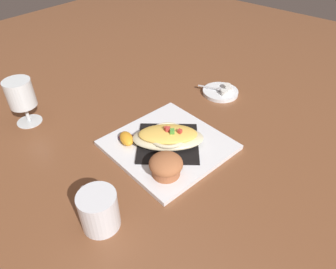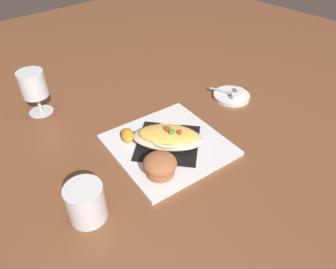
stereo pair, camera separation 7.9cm
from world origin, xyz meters
The scene contains 13 objects.
ground_plane centered at (0.00, 0.00, 0.00)m, with size 2.60×2.60×0.00m, color brown.
square_plate centered at (0.00, 0.00, 0.01)m, with size 0.28×0.28×0.01m, color white.
folded_napkin centered at (0.00, 0.00, 0.01)m, with size 0.16×0.16×0.00m, color black.
gratin_dish centered at (0.00, 0.00, 0.04)m, with size 0.20×0.20×0.05m.
muffin centered at (0.07, -0.09, 0.04)m, with size 0.08×0.08×0.05m.
orange_garnish centered at (-0.09, -0.07, 0.02)m, with size 0.07×0.06×0.03m.
coffee_mug centered at (0.05, -0.27, 0.04)m, with size 0.11×0.08×0.09m.
stemmed_glass centered at (-0.38, -0.18, 0.09)m, with size 0.07×0.07×0.14m.
creamer_saucer centered at (-0.04, 0.32, 0.01)m, with size 0.12×0.12×0.01m, color white.
spoon centered at (-0.05, 0.31, 0.02)m, with size 0.09×0.04×0.01m.
creamer_cup_0 centered at (-0.02, 0.30, 0.02)m, with size 0.02×0.02×0.02m, color white.
creamer_cup_1 centered at (-0.02, 0.33, 0.02)m, with size 0.02×0.02×0.02m, color white.
creamer_cup_2 centered at (-0.03, 0.34, 0.02)m, with size 0.02×0.02×0.02m, color white.
Camera 1 is at (0.40, -0.47, 0.54)m, focal length 32.87 mm.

